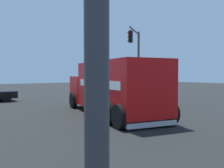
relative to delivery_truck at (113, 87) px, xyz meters
The scene contains 3 objects.
ground_plane 1.85m from the delivery_truck, 153.24° to the right, with size 100.00×100.00×0.00m, color black.
delivery_truck is the anchor object (origin of this frame).
traffic_light_primary 9.70m from the delivery_truck, 50.71° to the right, with size 2.44×3.30×6.20m.
Camera 1 is at (-9.53, 8.70, 2.18)m, focal length 39.92 mm.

